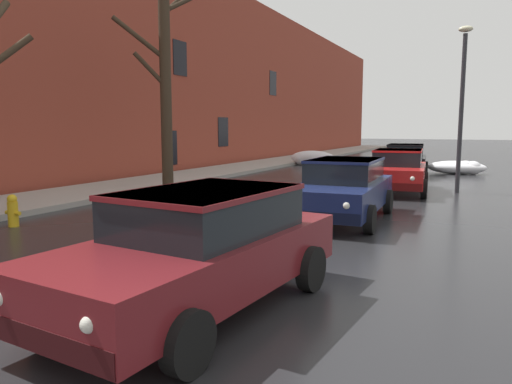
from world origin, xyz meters
TOP-DOWN VIEW (x-y plane):
  - left_sidewalk_slab at (-6.07, 18.00)m, footprint 3.01×80.00m
  - brick_townhouse_facade at (-8.08, 18.01)m, footprint 0.63×80.00m
  - snow_bank_along_left_kerb at (4.36, 26.12)m, footprint 2.61×1.31m
  - snow_bank_mid_block_left at (-3.71, 28.35)m, footprint 2.66×1.10m
  - bare_tree_mid_block at (-4.34, 15.23)m, footprint 2.13×2.72m
  - sedan_maroon_approaching_near_lane at (2.46, 6.47)m, footprint 2.22×4.32m
  - sedan_darkblue_parked_kerbside_close at (2.47, 12.73)m, footprint 2.04×4.31m
  - sedan_red_parked_kerbside_mid at (2.79, 18.37)m, footprint 2.24×4.36m
  - sedan_black_parked_far_down_block at (2.19, 24.13)m, footprint 2.24×4.17m
  - fire_hydrant at (-3.81, 8.81)m, footprint 0.42×0.22m
  - street_lamp_post at (4.64, 18.97)m, footprint 0.44×0.24m

SIDE VIEW (x-z plane):
  - left_sidewalk_slab at x=-6.07m, z-range 0.00..0.15m
  - snow_bank_along_left_kerb at x=4.36m, z-range -0.01..0.63m
  - fire_hydrant at x=-3.81m, z-range 0.00..0.71m
  - snow_bank_mid_block_left at x=-3.71m, z-range -0.02..0.82m
  - sedan_black_parked_far_down_block at x=2.19m, z-range 0.04..1.46m
  - sedan_darkblue_parked_kerbside_close at x=2.47m, z-range 0.04..1.46m
  - sedan_maroon_approaching_near_lane at x=2.46m, z-range 0.04..1.46m
  - sedan_red_parked_kerbside_mid at x=2.79m, z-range 0.04..1.46m
  - street_lamp_post at x=4.64m, z-range 0.35..5.72m
  - bare_tree_mid_block at x=-4.34m, z-range 0.18..7.11m
  - brick_townhouse_facade at x=-8.08m, z-range 0.00..9.90m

